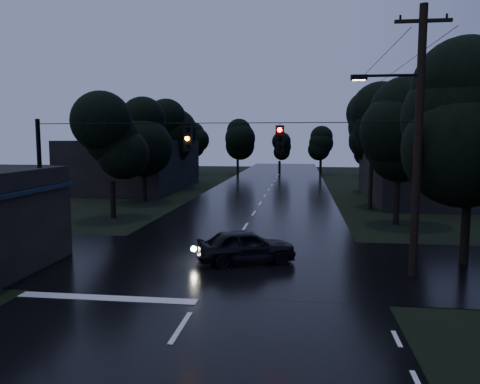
# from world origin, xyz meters

# --- Properties ---
(main_road) EXTENTS (12.00, 120.00, 0.02)m
(main_road) POSITION_xyz_m (0.00, 30.00, 0.00)
(main_road) COLOR black
(main_road) RESTS_ON ground
(cross_street) EXTENTS (60.00, 9.00, 0.02)m
(cross_street) POSITION_xyz_m (0.00, 12.00, 0.00)
(cross_street) COLOR black
(cross_street) RESTS_ON ground
(building_far_right) EXTENTS (10.00, 14.00, 4.40)m
(building_far_right) POSITION_xyz_m (14.00, 34.00, 2.20)
(building_far_right) COLOR black
(building_far_right) RESTS_ON ground
(building_far_left) EXTENTS (10.00, 16.00, 5.00)m
(building_far_left) POSITION_xyz_m (-14.00, 40.00, 2.50)
(building_far_left) COLOR black
(building_far_left) RESTS_ON ground
(utility_pole_main) EXTENTS (3.50, 0.30, 10.00)m
(utility_pole_main) POSITION_xyz_m (7.41, 11.00, 5.26)
(utility_pole_main) COLOR black
(utility_pole_main) RESTS_ON ground
(utility_pole_far) EXTENTS (2.00, 0.30, 7.50)m
(utility_pole_far) POSITION_xyz_m (8.30, 28.00, 3.88)
(utility_pole_far) COLOR black
(utility_pole_far) RESTS_ON ground
(anchor_pole_left) EXTENTS (0.18, 0.18, 6.00)m
(anchor_pole_left) POSITION_xyz_m (-7.50, 11.00, 3.00)
(anchor_pole_left) COLOR black
(anchor_pole_left) RESTS_ON ground
(span_signals) EXTENTS (15.00, 0.37, 1.12)m
(span_signals) POSITION_xyz_m (0.56, 10.99, 5.24)
(span_signals) COLOR black
(span_signals) RESTS_ON ground
(tree_corner_near) EXTENTS (4.48, 4.48, 9.44)m
(tree_corner_near) POSITION_xyz_m (10.00, 13.00, 5.99)
(tree_corner_near) COLOR black
(tree_corner_near) RESTS_ON ground
(tree_left_a) EXTENTS (3.92, 3.92, 8.26)m
(tree_left_a) POSITION_xyz_m (-9.00, 22.00, 5.24)
(tree_left_a) COLOR black
(tree_left_a) RESTS_ON ground
(tree_left_b) EXTENTS (4.20, 4.20, 8.85)m
(tree_left_b) POSITION_xyz_m (-9.60, 30.00, 5.62)
(tree_left_b) COLOR black
(tree_left_b) RESTS_ON ground
(tree_left_c) EXTENTS (4.48, 4.48, 9.44)m
(tree_left_c) POSITION_xyz_m (-10.20, 40.00, 5.99)
(tree_left_c) COLOR black
(tree_left_c) RESTS_ON ground
(tree_right_a) EXTENTS (4.20, 4.20, 8.85)m
(tree_right_a) POSITION_xyz_m (9.00, 22.00, 5.62)
(tree_right_a) COLOR black
(tree_right_a) RESTS_ON ground
(tree_right_b) EXTENTS (4.48, 4.48, 9.44)m
(tree_right_b) POSITION_xyz_m (9.60, 30.00, 5.99)
(tree_right_b) COLOR black
(tree_right_b) RESTS_ON ground
(tree_right_c) EXTENTS (4.76, 4.76, 10.03)m
(tree_right_c) POSITION_xyz_m (10.20, 40.00, 6.37)
(tree_right_c) COLOR black
(tree_right_c) RESTS_ON ground
(car) EXTENTS (4.50, 3.00, 1.42)m
(car) POSITION_xyz_m (0.97, 12.07, 0.71)
(car) COLOR black
(car) RESTS_ON ground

